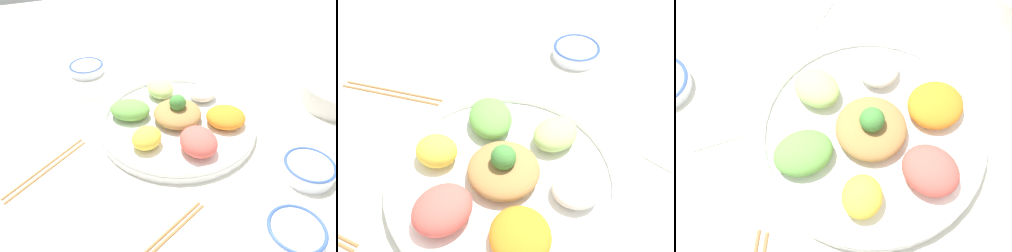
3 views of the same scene
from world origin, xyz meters
The scene contains 9 objects.
ground_plane centered at (0.00, 0.00, 0.00)m, with size 2.40×2.40×0.00m, color silver.
salad_platter centered at (0.02, 0.00, 0.03)m, with size 0.41×0.41×0.10m.
sauce_bowl_red centered at (-0.37, -0.06, 0.03)m, with size 0.11×0.11×0.05m.
rice_bowl_blue centered at (0.40, 0.17, 0.02)m, with size 0.11×0.11×0.03m.
sauce_bowl_dark centered at (-0.24, -0.20, 0.02)m, with size 0.11×0.11×0.04m.
chopsticks_pair_near centered at (-0.01, 0.34, 0.00)m, with size 0.14×0.20×0.01m.
chopsticks_pair_far centered at (-0.27, 0.15, 0.00)m, with size 0.10×0.20×0.01m.
serving_spoon_main centered at (0.28, -0.20, 0.00)m, with size 0.05×0.12×0.01m.
serving_spoon_extra centered at (0.25, 0.21, 0.00)m, with size 0.09×0.12×0.01m.
Camera 1 is at (-0.59, 0.27, 0.55)m, focal length 35.00 mm.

